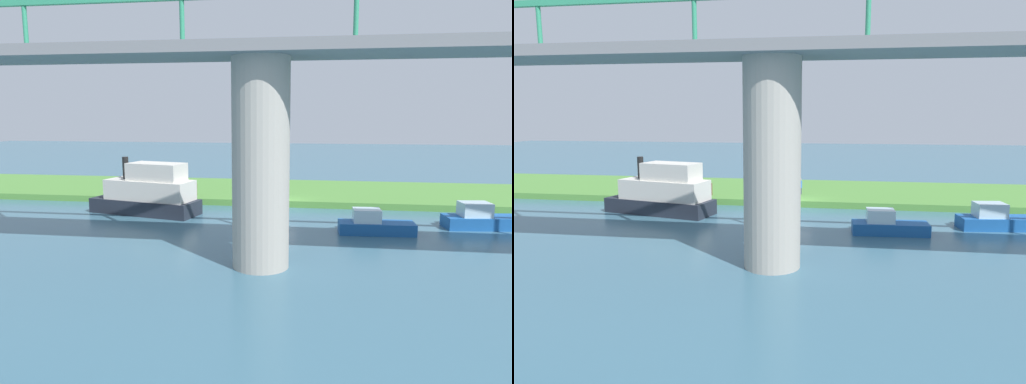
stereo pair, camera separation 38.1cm
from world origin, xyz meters
TOP-DOWN VIEW (x-y plane):
  - ground_plane at (0.00, 0.00)m, footprint 160.00×160.00m
  - grassy_bank at (0.00, -6.00)m, footprint 80.00×12.00m
  - bridge_pylon at (-0.46, 14.42)m, footprint 2.66×2.66m
  - bridge_span at (-0.46, 14.40)m, footprint 58.91×4.30m
  - person_on_bank at (-0.07, -3.14)m, footprint 0.48×0.48m
  - mooring_post at (7.13, -1.48)m, footprint 0.20×0.20m
  - skiff_small at (9.25, 3.67)m, footprint 8.36×4.40m
  - houseboat_blue at (-6.40, 7.20)m, footprint 4.59×1.84m
  - motorboat_red at (-13.31, 4.86)m, footprint 5.16×2.34m

SIDE VIEW (x-z plane):
  - ground_plane at x=0.00m, z-range 0.00..0.00m
  - grassy_bank at x=0.00m, z-range 0.00..0.50m
  - houseboat_blue at x=-6.40m, z-range -0.22..1.29m
  - motorboat_red at x=-13.31m, z-range -0.24..1.43m
  - mooring_post at x=7.13m, z-range 0.50..1.53m
  - person_on_bank at x=-0.07m, z-range 0.51..1.90m
  - skiff_small at x=9.25m, z-range -0.53..3.54m
  - bridge_pylon at x=-0.46m, z-range 0.00..9.69m
  - bridge_span at x=-0.46m, z-range 8.56..11.81m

